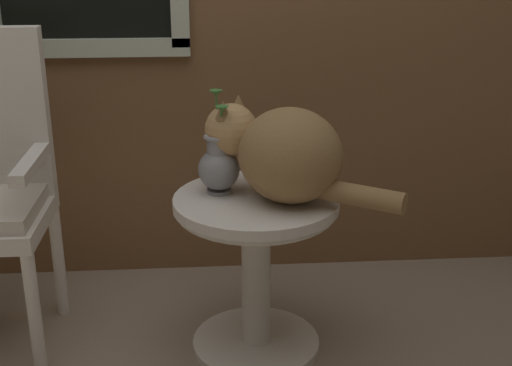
# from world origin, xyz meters

# --- Properties ---
(wicker_side_table) EXTENTS (0.55, 0.55, 0.57)m
(wicker_side_table) POSITION_xyz_m (0.30, 0.15, 0.39)
(wicker_side_table) COLOR silver
(wicker_side_table) RESTS_ON ground_plane
(cat) EXTENTS (0.61, 0.46, 0.32)m
(cat) POSITION_xyz_m (0.38, 0.13, 0.73)
(cat) COLOR olive
(cat) RESTS_ON wicker_side_table
(pewter_vase_with_ivy) EXTENTS (0.14, 0.14, 0.34)m
(pewter_vase_with_ivy) POSITION_xyz_m (0.18, 0.21, 0.67)
(pewter_vase_with_ivy) COLOR gray
(pewter_vase_with_ivy) RESTS_ON wicker_side_table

